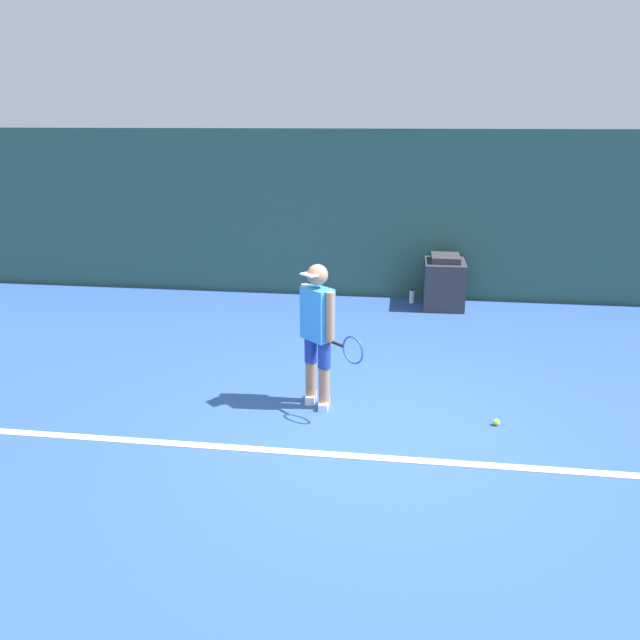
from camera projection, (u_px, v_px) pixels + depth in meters
name	position (u px, v px, depth m)	size (l,w,h in m)	color
ground_plane	(367.00, 434.00, 6.20)	(24.00, 24.00, 0.00)	#2D5193
back_wall	(388.00, 215.00, 10.53)	(24.00, 0.10, 2.81)	#2D564C
court_baseline	(364.00, 457.00, 5.77)	(21.60, 0.10, 0.01)	white
tennis_player	(318.00, 330.00, 6.56)	(0.72, 0.66, 1.57)	#A37556
tennis_ball	(496.00, 422.00, 6.36)	(0.07, 0.07, 0.07)	#D1E533
covered_chair	(444.00, 282.00, 10.24)	(0.65, 0.82, 0.86)	#333338
water_bottle	(412.00, 297.00, 10.51)	(0.09, 0.09, 0.24)	white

